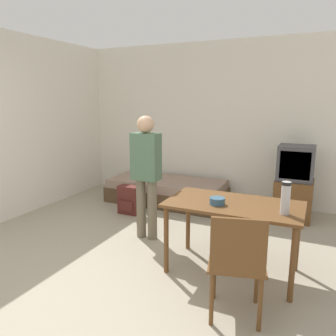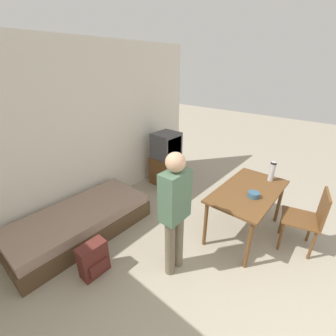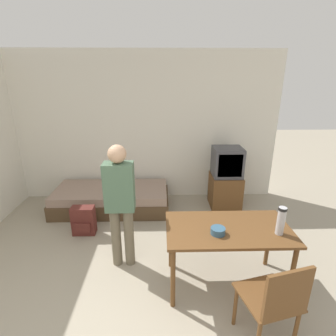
{
  "view_description": "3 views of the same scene",
  "coord_description": "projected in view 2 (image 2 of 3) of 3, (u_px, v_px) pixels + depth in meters",
  "views": [
    {
      "loc": [
        1.92,
        -2.02,
        1.75
      ],
      "look_at": [
        0.18,
        1.72,
        0.88
      ],
      "focal_mm": 35.0,
      "sensor_mm": 36.0,
      "label": 1
    },
    {
      "loc": [
        -1.59,
        0.19,
        2.34
      ],
      "look_at": [
        0.63,
        2.08,
        0.98
      ],
      "focal_mm": 24.0,
      "sensor_mm": 36.0,
      "label": 2
    },
    {
      "loc": [
        0.5,
        -1.32,
        2.27
      ],
      "look_at": [
        0.59,
        2.06,
        1.07
      ],
      "focal_mm": 28.0,
      "sensor_mm": 36.0,
      "label": 3
    }
  ],
  "objects": [
    {
      "name": "person_standing",
      "position": [
        175.0,
        209.0,
        2.46
      ],
      "size": [
        0.34,
        0.21,
        1.56
      ],
      "color": "#6B604C",
      "rests_on": "ground_plane"
    },
    {
      "name": "wall_back",
      "position": [
        72.0,
        134.0,
        3.45
      ],
      "size": [
        5.29,
        0.06,
        2.7
      ],
      "color": "silver",
      "rests_on": "ground_plane"
    },
    {
      "name": "backpack",
      "position": [
        93.0,
        260.0,
        2.68
      ],
      "size": [
        0.33,
        0.21,
        0.44
      ],
      "color": "#56231E",
      "rests_on": "ground_plane"
    },
    {
      "name": "dining_table",
      "position": [
        248.0,
        195.0,
        3.17
      ],
      "size": [
        1.32,
        0.73,
        0.74
      ],
      "color": "brown",
      "rests_on": "ground_plane"
    },
    {
      "name": "mate_bowl",
      "position": [
        254.0,
        195.0,
        2.95
      ],
      "size": [
        0.15,
        0.15,
        0.07
      ],
      "color": "#335670",
      "rests_on": "dining_table"
    },
    {
      "name": "tv",
      "position": [
        166.0,
        160.0,
        4.65
      ],
      "size": [
        0.53,
        0.52,
        1.1
      ],
      "color": "brown",
      "rests_on": "ground_plane"
    },
    {
      "name": "daybed",
      "position": [
        81.0,
        222.0,
        3.34
      ],
      "size": [
        2.0,
        0.91,
        0.4
      ],
      "color": "#4C3823",
      "rests_on": "ground_plane"
    },
    {
      "name": "wooden_chair",
      "position": [
        309.0,
        217.0,
        2.93
      ],
      "size": [
        0.54,
        0.54,
        0.91
      ],
      "color": "brown",
      "rests_on": "ground_plane"
    },
    {
      "name": "thermos_flask",
      "position": [
        272.0,
        170.0,
        3.32
      ],
      "size": [
        0.08,
        0.08,
        0.3
      ],
      "color": "#B7B7BC",
      "rests_on": "dining_table"
    }
  ]
}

